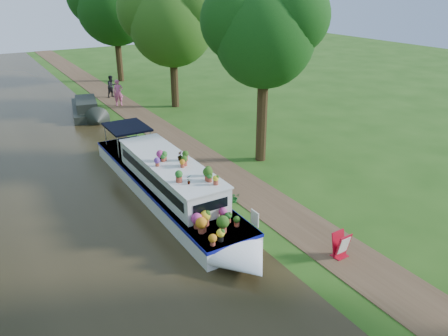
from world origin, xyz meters
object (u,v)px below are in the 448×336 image
pedestrian_pink (118,93)px  pedestrian_dark (112,86)px  sandwich_board (341,246)px  plant_boat (171,183)px  second_boat (87,109)px

pedestrian_pink → pedestrian_dark: pedestrian_pink is taller
sandwich_board → pedestrian_dark: size_ratio=0.52×
plant_boat → pedestrian_dark: plant_boat is taller
second_boat → pedestrian_dark: size_ratio=3.60×
second_boat → sandwich_board: second_boat is taller
sandwich_board → pedestrian_pink: size_ratio=0.46×
plant_boat → pedestrian_pink: 16.66m
plant_boat → pedestrian_dark: 19.43m
plant_boat → second_boat: size_ratio=2.16×
plant_boat → pedestrian_pink: plant_boat is taller
plant_boat → second_boat: 14.97m
second_boat → sandwich_board: size_ratio=6.97×
plant_boat → pedestrian_pink: bearing=78.9°
second_boat → sandwich_board: (2.83, -21.67, -0.04)m
sandwich_board → pedestrian_dark: 25.82m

